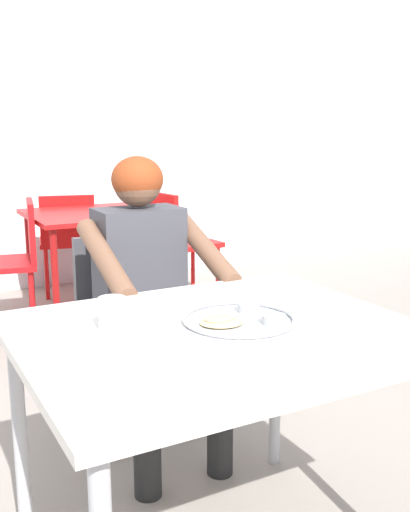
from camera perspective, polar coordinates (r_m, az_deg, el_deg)
name	(u,v)px	position (r m, az deg, el deg)	size (l,w,h in m)	color
table_foreground	(218,354)	(1.71, 1.28, -9.31)	(1.09, 0.91, 0.76)	silver
thali_tray	(240,319)	(1.73, 3.38, -5.99)	(0.33, 0.33, 0.03)	#B7BABF
drinking_cup	(112,313)	(1.68, -8.80, -5.33)	(0.08, 0.08, 0.09)	silver
chair_foreground	(129,319)	(2.63, -7.19, -5.94)	(0.43, 0.39, 0.85)	#3F3F44
diner_foreground	(149,281)	(2.37, -5.39, -2.41)	(0.49, 0.55, 1.20)	black
table_background_red	(100,223)	(4.25, -9.96, 3.06)	(0.96, 0.83, 0.73)	#B71414
chair_red_left	(16,254)	(4.11, -17.47, 0.20)	(0.47, 0.50, 0.84)	#B31215
chair_red_right	(177,238)	(4.46, -2.71, 1.70)	(0.48, 0.46, 0.84)	#B71413
chair_red_far	(68,236)	(4.79, -12.89, 1.85)	(0.51, 0.50, 0.80)	red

